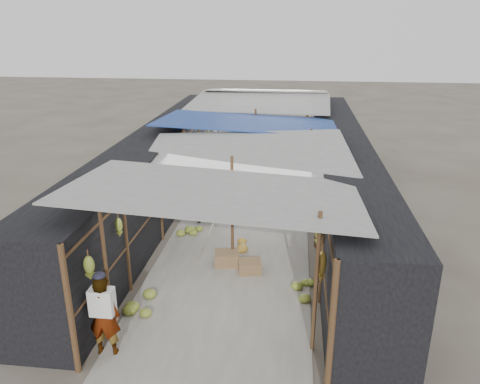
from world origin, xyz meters
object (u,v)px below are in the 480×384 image
at_px(crate_near, 227,259).
at_px(vendor_elderly, 104,316).
at_px(shopper_blue, 211,193).
at_px(vendor_seated, 282,205).
at_px(black_basin, 276,184).

relative_size(crate_near, vendor_elderly, 0.37).
xyz_separation_m(crate_near, shopper_blue, (-0.80, 2.49, 0.71)).
height_order(crate_near, vendor_seated, vendor_seated).
relative_size(crate_near, vendor_seated, 0.72).
bearing_deg(shopper_blue, black_basin, 38.40).
bearing_deg(vendor_seated, crate_near, -41.38).
xyz_separation_m(vendor_elderly, shopper_blue, (0.80, 5.79, 0.12)).
bearing_deg(vendor_elderly, black_basin, -107.03).
height_order(vendor_elderly, shopper_blue, shopper_blue).
relative_size(crate_near, black_basin, 1.02).
relative_size(crate_near, shopper_blue, 0.32).
bearing_deg(crate_near, vendor_seated, 59.30).
xyz_separation_m(crate_near, vendor_elderly, (-1.59, -3.30, 0.58)).
height_order(vendor_elderly, vendor_seated, vendor_elderly).
xyz_separation_m(crate_near, black_basin, (0.90, 5.75, -0.09)).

